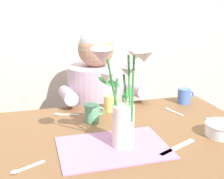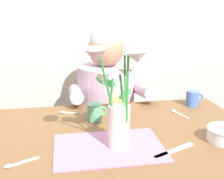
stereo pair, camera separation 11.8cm
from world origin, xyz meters
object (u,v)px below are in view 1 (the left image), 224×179
Objects in this scene: flower_vase at (123,97)px; ceramic_mug at (92,113)px; dinner_knife at (177,147)px; ceramic_bowl at (222,129)px; coffee_cup at (184,96)px; seated_person at (97,120)px; tea_cup at (111,103)px.

ceramic_mug is at bearing 100.30° from flower_vase.
ceramic_mug is at bearing 101.17° from dinner_knife.
flower_vase is 0.45m from ceramic_bowl.
coffee_cup is (0.28, 0.46, 0.04)m from dinner_knife.
seated_person is 12.20× the size of ceramic_mug.
coffee_cup is (0.41, 0.01, 0.00)m from tea_cup.
tea_cup is at bearing -93.63° from seated_person.
ceramic_bowl is (0.42, -0.01, -0.17)m from flower_vase.
seated_person is 0.40m from tea_cup.
dinner_knife is at bearing -84.11° from seated_person.
ceramic_bowl is 1.46× the size of tea_cup.
seated_person is 8.35× the size of ceramic_bowl.
tea_cup reaches higher than ceramic_bowl.
seated_person reaches higher than dinner_knife.
ceramic_bowl is (0.35, -0.73, 0.21)m from seated_person.
tea_cup is at bearing 131.21° from ceramic_bowl.
flower_vase is 4.08× the size of tea_cup.
ceramic_mug is 1.00× the size of coffee_cup.
tea_cup is 0.41m from coffee_cup.
ceramic_mug is (-0.12, -0.44, 0.22)m from seated_person.
dinner_knife is (0.13, -0.78, 0.18)m from seated_person.
coffee_cup is (0.47, 0.40, -0.16)m from flower_vase.
seated_person is 2.99× the size of flower_vase.
seated_person is at bearing 141.50° from coffee_cup.
ceramic_bowl is at bearing -12.76° from dinner_knife.
tea_cup is at bearing 80.34° from flower_vase.
tea_cup is (-0.00, -0.33, 0.22)m from seated_person.
flower_vase is 0.33m from ceramic_mug.
flower_vase reaches higher than ceramic_bowl.
ceramic_mug is 0.54m from coffee_cup.
dinner_knife is at bearing -53.87° from ceramic_mug.
flower_vase reaches higher than ceramic_mug.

